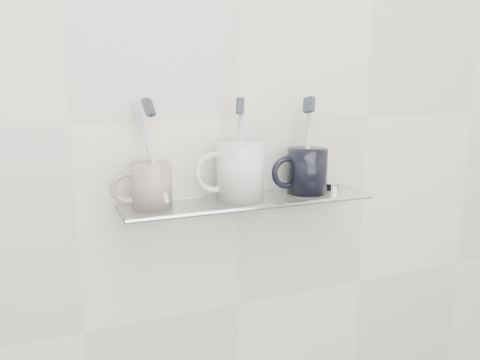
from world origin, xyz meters
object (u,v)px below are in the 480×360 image
mug_right (307,171)px  shelf_glass (249,201)px  mug_center (240,171)px  mug_left (152,186)px

mug_right → shelf_glass: bearing=169.1°
mug_center → mug_right: (0.15, 0.00, -0.01)m
mug_left → shelf_glass: bearing=10.1°
mug_right → mug_left: bearing=167.0°
shelf_glass → mug_right: (0.13, 0.00, 0.05)m
mug_center → mug_right: 0.15m
shelf_glass → mug_left: 0.20m
shelf_glass → mug_right: size_ratio=5.37×
mug_left → mug_right: bearing=11.7°
mug_left → mug_right: mug_right is taller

